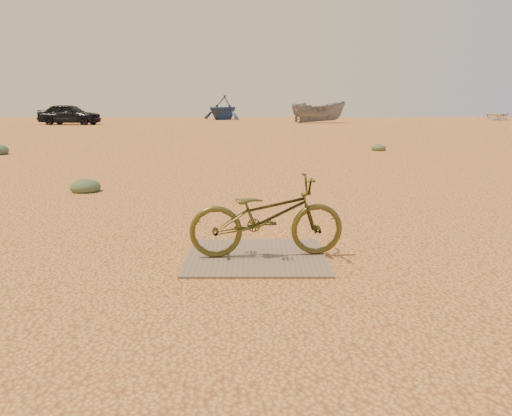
{
  "coord_description": "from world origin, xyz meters",
  "views": [
    {
      "loc": [
        -0.31,
        -4.41,
        1.51
      ],
      "look_at": [
        -0.29,
        0.39,
        0.51
      ],
      "focal_mm": 35.0,
      "sensor_mm": 36.0,
      "label": 1
    }
  ],
  "objects_px": {
    "car": "(70,114)",
    "boat_far_right": "(497,115)",
    "boat_mid_right": "(318,112)",
    "bicycle": "(267,216)",
    "plywood_board": "(256,257)",
    "boat_far_left": "(223,107)"
  },
  "relations": [
    {
      "from": "car",
      "to": "plywood_board",
      "type": "bearing_deg",
      "value": -149.91
    },
    {
      "from": "car",
      "to": "boat_far_right",
      "type": "bearing_deg",
      "value": -64.9
    },
    {
      "from": "boat_far_left",
      "to": "bicycle",
      "type": "bearing_deg",
      "value": -56.26
    },
    {
      "from": "boat_far_right",
      "to": "boat_far_left",
      "type": "bearing_deg",
      "value": -157.28
    },
    {
      "from": "plywood_board",
      "to": "boat_far_right",
      "type": "bearing_deg",
      "value": 62.11
    },
    {
      "from": "plywood_board",
      "to": "boat_mid_right",
      "type": "xyz_separation_m",
      "value": [
        5.42,
        38.03,
        0.89
      ]
    },
    {
      "from": "boat_mid_right",
      "to": "boat_far_right",
      "type": "distance_m",
      "value": 21.06
    },
    {
      "from": "car",
      "to": "boat_far_left",
      "type": "relative_size",
      "value": 0.98
    },
    {
      "from": "bicycle",
      "to": "boat_far_right",
      "type": "relative_size",
      "value": 0.32
    },
    {
      "from": "car",
      "to": "bicycle",
      "type": "bearing_deg",
      "value": -149.75
    },
    {
      "from": "car",
      "to": "boat_mid_right",
      "type": "bearing_deg",
      "value": -71.62
    },
    {
      "from": "boat_mid_right",
      "to": "plywood_board",
      "type": "bearing_deg",
      "value": 165.79
    },
    {
      "from": "plywood_board",
      "to": "boat_mid_right",
      "type": "height_order",
      "value": "boat_mid_right"
    },
    {
      "from": "car",
      "to": "boat_far_right",
      "type": "relative_size",
      "value": 0.98
    },
    {
      "from": "bicycle",
      "to": "car",
      "type": "relative_size",
      "value": 0.33
    },
    {
      "from": "boat_far_left",
      "to": "plywood_board",
      "type": "bearing_deg",
      "value": -56.39
    },
    {
      "from": "bicycle",
      "to": "boat_far_left",
      "type": "bearing_deg",
      "value": -2.04
    },
    {
      "from": "plywood_board",
      "to": "car",
      "type": "relative_size",
      "value": 0.3
    },
    {
      "from": "plywood_board",
      "to": "boat_mid_right",
      "type": "distance_m",
      "value": 38.42
    },
    {
      "from": "plywood_board",
      "to": "car",
      "type": "xyz_separation_m",
      "value": [
        -14.24,
        34.26,
        0.78
      ]
    },
    {
      "from": "boat_far_left",
      "to": "boat_far_right",
      "type": "relative_size",
      "value": 1.01
    },
    {
      "from": "bicycle",
      "to": "boat_far_left",
      "type": "height_order",
      "value": "boat_far_left"
    }
  ]
}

